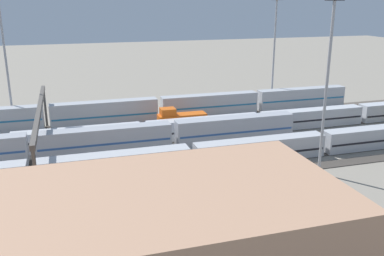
{
  "coord_description": "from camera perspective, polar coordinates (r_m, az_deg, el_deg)",
  "views": [
    {
      "loc": [
        20.35,
        73.54,
        26.35
      ],
      "look_at": [
        -2.11,
        -1.22,
        2.5
      ],
      "focal_mm": 39.61,
      "sensor_mm": 36.0,
      "label": 1
    }
  ],
  "objects": [
    {
      "name": "light_mast_1",
      "position": [
        65.45,
        17.94,
        8.32
      ],
      "size": [
        2.8,
        0.7,
        27.33
      ],
      "color": "#9EA0A5",
      "rests_on": "ground_plane"
    },
    {
      "name": "train_on_track_4",
      "position": [
        75.11,
        -11.56,
        -1.79
      ],
      "size": [
        71.4,
        3.06,
        5.0
      ],
      "color": "#A8AAB2",
      "rests_on": "ground_plane"
    },
    {
      "name": "track_bed_5",
      "position": [
        73.93,
        0.38,
        -3.84
      ],
      "size": [
        140.0,
        2.8,
        0.12
      ],
      "primitive_type": "cube",
      "color": "#3D3833",
      "rests_on": "ground_plane"
    },
    {
      "name": "train_on_track_2",
      "position": [
        87.36,
        -1.52,
        0.91
      ],
      "size": [
        10.0,
        3.0,
        5.0
      ],
      "color": "#D85914",
      "rests_on": "ground_plane"
    },
    {
      "name": "ground_plane",
      "position": [
        80.72,
        -1.19,
        -2.07
      ],
      "size": [
        400.0,
        400.0,
        0.0
      ],
      "primitive_type": "plane",
      "color": "gray"
    },
    {
      "name": "train_on_track_3",
      "position": [
        88.19,
        9.14,
        0.74
      ],
      "size": [
        95.6,
        3.06,
        3.8
      ],
      "color": "silver",
      "rests_on": "ground_plane"
    },
    {
      "name": "light_mast_0",
      "position": [
        94.08,
        -24.21,
        11.85
      ],
      "size": [
        2.8,
        0.7,
        32.68
      ],
      "color": "#9EA0A5",
      "rests_on": "ground_plane"
    },
    {
      "name": "track_bed_6",
      "position": [
        69.5,
        1.59,
        -5.24
      ],
      "size": [
        140.0,
        2.8,
        0.12
      ],
      "primitive_type": "cube",
      "color": "#3D3833",
      "rests_on": "ground_plane"
    },
    {
      "name": "maintenance_shed",
      "position": [
        40.4,
        -18.66,
        -16.05
      ],
      "size": [
        53.77,
        19.14,
        9.83
      ],
      "primitive_type": "cube",
      "color": "tan",
      "rests_on": "ground_plane"
    },
    {
      "name": "track_bed_4",
      "position": [
        78.43,
        -0.7,
        -2.6
      ],
      "size": [
        140.0,
        2.8,
        0.12
      ],
      "primitive_type": "cube",
      "color": "#3D3833",
      "rests_on": "ground_plane"
    },
    {
      "name": "light_mast_2",
      "position": [
        106.75,
        11.09,
        11.87
      ],
      "size": [
        2.8,
        0.7,
        27.32
      ],
      "color": "#9EA0A5",
      "rests_on": "ground_plane"
    },
    {
      "name": "track_bed_3",
      "position": [
        82.98,
        -1.65,
        -1.49
      ],
      "size": [
        140.0,
        2.8,
        0.12
      ],
      "primitive_type": "cube",
      "color": "#4C443D",
      "rests_on": "ground_plane"
    },
    {
      "name": "train_on_track_0",
      "position": [
        96.1,
        -4.45,
        2.63
      ],
      "size": [
        95.6,
        3.06,
        5.0
      ],
      "color": "#B7BABF",
      "rests_on": "ground_plane"
    },
    {
      "name": "track_bed_7",
      "position": [
        65.15,
        2.98,
        -6.83
      ],
      "size": [
        140.0,
        2.8,
        0.12
      ],
      "primitive_type": "cube",
      "color": "#3D3833",
      "rests_on": "ground_plane"
    },
    {
      "name": "signal_gantry",
      "position": [
        76.01,
        -19.84,
        1.79
      ],
      "size": [
        0.7,
        40.0,
        8.8
      ],
      "color": "#4C4742",
      "rests_on": "ground_plane"
    },
    {
      "name": "track_bed_0",
      "position": [
        96.91,
        -3.97,
        1.21
      ],
      "size": [
        140.0,
        2.8,
        0.12
      ],
      "primitive_type": "cube",
      "color": "#4C443D",
      "rests_on": "ground_plane"
    },
    {
      "name": "track_bed_2",
      "position": [
        87.59,
        -2.51,
        -0.49
      ],
      "size": [
        140.0,
        2.8,
        0.12
      ],
      "primitive_type": "cube",
      "color": "#4C443D",
      "rests_on": "ground_plane"
    },
    {
      "name": "track_bed_1",
      "position": [
        92.23,
        -3.27,
        0.4
      ],
      "size": [
        140.0,
        2.8,
        0.12
      ],
      "primitive_type": "cube",
      "color": "#3D3833",
      "rests_on": "ground_plane"
    },
    {
      "name": "train_on_track_6",
      "position": [
        67.65,
        -1.8,
        -4.08
      ],
      "size": [
        139.0,
        3.06,
        4.4
      ],
      "color": "black",
      "rests_on": "ground_plane"
    }
  ]
}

